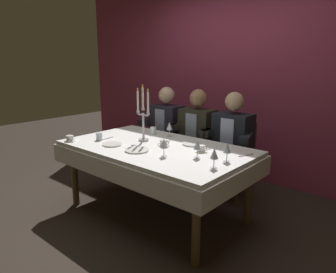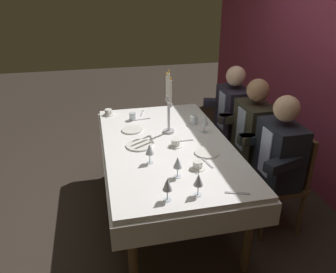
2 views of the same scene
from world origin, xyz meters
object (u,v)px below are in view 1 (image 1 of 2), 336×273
Objects in this scene: dinner_plate_1 at (137,150)px; seated_diner_0 at (167,125)px; dinner_plate_2 at (112,144)px; coffee_cup_2 at (70,139)px; wine_glass_0 at (214,154)px; dining_table at (156,157)px; wine_glass_2 at (197,145)px; seated_diner_1 at (198,130)px; water_tumbler_0 at (153,131)px; coffee_cup_1 at (201,149)px; wine_glass_4 at (227,149)px; wine_glass_3 at (169,126)px; candelabra at (143,118)px; dinner_plate_0 at (192,144)px; coffee_cup_0 at (164,143)px; seated_diner_2 at (233,136)px; water_tumbler_1 at (99,137)px; wine_glass_1 at (164,144)px.

seated_diner_0 reaches higher than dinner_plate_1.
coffee_cup_2 is (-0.46, -0.19, 0.02)m from dinner_plate_2.
dining_table is at bearing 167.46° from wine_glass_0.
seated_diner_1 reaches higher than wine_glass_2.
seated_diner_0 is (-0.25, 0.53, -0.05)m from water_tumbler_0.
seated_diner_1 is (-0.58, 0.75, -0.03)m from coffee_cup_1.
coffee_cup_1 is at bearing 162.92° from wine_glass_4.
dinner_plate_2 is 1.18m from seated_diner_1.
wine_glass_3 is (-0.15, 0.64, 0.11)m from dinner_plate_1.
candelabra is 0.81m from coffee_cup_2.
dinner_plate_0 is 1.26× the size of wine_glass_3.
water_tumbler_0 is 0.65× the size of coffee_cup_0.
seated_diner_2 reaches higher than dinner_plate_1.
wine_glass_2 is 0.27m from wine_glass_4.
candelabra is 6.96× the size of water_tumbler_0.
dinner_plate_1 is 1.42× the size of wine_glass_2.
dinner_plate_2 is at bearing -166.25° from wine_glass_2.
dinner_plate_1 is 1.76× the size of coffee_cup_2.
water_tumbler_1 reaches higher than dinner_plate_0.
water_tumbler_1 is at bearing -114.34° from seated_diner_1.
dinner_plate_1 is 1.42× the size of wine_glass_3.
seated_diner_1 is at bearing 125.54° from wine_glass_2.
dining_table is 11.83× the size of wine_glass_3.
candelabra reaches higher than water_tumbler_1.
coffee_cup_0 is 0.84m from seated_diner_1.
coffee_cup_1 is (0.84, -0.22, -0.02)m from water_tumbler_0.
coffee_cup_2 is at bearing -145.07° from dinner_plate_0.
wine_glass_1 is 1.24× the size of coffee_cup_0.
candelabra is 0.36m from wine_glass_3.
water_tumbler_1 is at bearing 171.59° from dinner_plate_2.
dinner_plate_2 is 1.20m from wine_glass_4.
wine_glass_2 reaches higher than dining_table.
wine_glass_3 is 1.08m from coffee_cup_2.
dining_table is at bearing -68.17° from wine_glass_3.
wine_glass_0 is at bearing -27.14° from wine_glass_2.
coffee_cup_0 and coffee_cup_1 have the same top height.
dinner_plate_0 is (0.25, 0.28, 0.13)m from dining_table.
dinner_plate_1 is at bearing -102.41° from coffee_cup_0.
seated_diner_1 reaches higher than dinner_plate_0.
wine_glass_3 is 0.13× the size of seated_diner_0.
seated_diner_1 reaches higher than dining_table.
candelabra is 3.65× the size of wine_glass_1.
candelabra is at bearing 179.01° from coffee_cup_0.
dinner_plate_0 and dinner_plate_2 have the same top height.
coffee_cup_1 is 1.00× the size of coffee_cup_2.
seated_diner_0 reaches higher than wine_glass_2.
seated_diner_2 reaches higher than coffee_cup_2.
dinner_plate_2 is 0.27m from water_tumbler_1.
dinner_plate_0 is 0.17× the size of seated_diner_1.
coffee_cup_0 is (0.07, 0.31, 0.02)m from dinner_plate_1.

